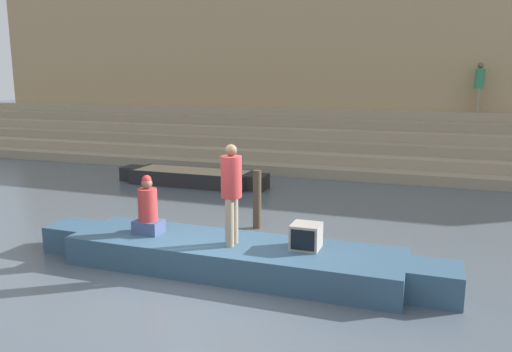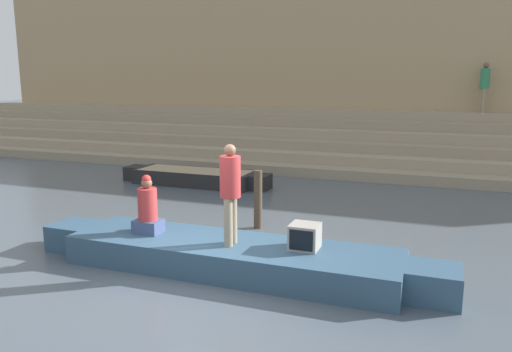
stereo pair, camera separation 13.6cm
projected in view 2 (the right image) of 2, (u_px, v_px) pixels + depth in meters
ground_plane at (204, 279)px, 7.94m from camera, size 120.00×120.00×0.00m
ghat_steps at (344, 146)px, 18.52m from camera, size 36.00×4.80×1.96m
back_wall at (358, 49)px, 19.97m from camera, size 34.20×1.28×8.74m
rowboat_main at (231, 255)px, 8.26m from camera, size 7.13×1.55×0.48m
person_standing at (230, 188)px, 7.94m from camera, size 0.33×0.33×1.64m
person_rowing at (148, 210)px, 8.67m from camera, size 0.47×0.37×1.03m
tv_set at (305, 236)px, 7.89m from camera, size 0.45×0.45×0.40m
moored_boat_shore at (195, 177)px, 15.10m from camera, size 4.73×1.23×0.43m
mooring_post at (258, 199)px, 10.55m from camera, size 0.18×0.18×1.25m
person_on_steps at (485, 84)px, 17.70m from camera, size 0.32×0.32×1.76m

